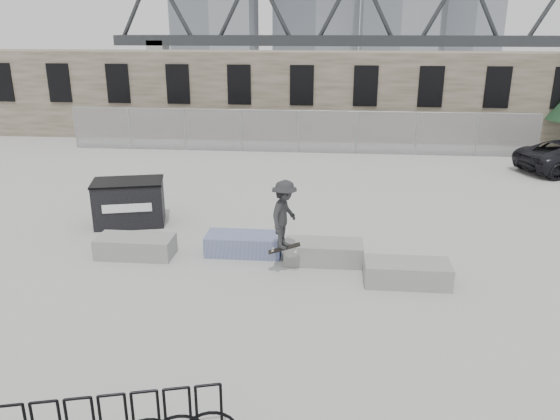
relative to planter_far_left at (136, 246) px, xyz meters
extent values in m
plane|color=#A3A39F|center=(3.48, 0.23, -0.29)|extent=(120.00, 120.00, 0.00)
cube|color=brown|center=(3.48, 16.48, 1.96)|extent=(36.00, 2.50, 4.50)
cube|color=black|center=(-12.52, 15.21, 2.61)|extent=(1.20, 0.12, 2.00)
cube|color=black|center=(-9.32, 15.21, 2.61)|extent=(1.20, 0.12, 2.00)
cube|color=black|center=(-6.12, 15.21, 2.61)|extent=(1.20, 0.12, 2.00)
cube|color=black|center=(-2.92, 15.21, 2.61)|extent=(1.20, 0.12, 2.00)
cube|color=black|center=(0.28, 15.21, 2.61)|extent=(1.20, 0.12, 2.00)
cube|color=black|center=(3.48, 15.21, 2.61)|extent=(1.20, 0.12, 2.00)
cube|color=black|center=(6.68, 15.21, 2.61)|extent=(1.20, 0.12, 2.00)
cube|color=black|center=(9.88, 15.21, 2.61)|extent=(1.20, 0.12, 2.00)
cube|color=black|center=(13.08, 15.21, 2.61)|extent=(1.20, 0.12, 2.00)
cylinder|color=gray|center=(-7.52, 12.73, 0.71)|extent=(0.06, 0.06, 2.00)
cylinder|color=gray|center=(-4.77, 12.73, 0.71)|extent=(0.06, 0.06, 2.00)
cylinder|color=gray|center=(-2.02, 12.73, 0.71)|extent=(0.06, 0.06, 2.00)
cylinder|color=gray|center=(0.73, 12.73, 0.71)|extent=(0.06, 0.06, 2.00)
cylinder|color=gray|center=(3.48, 12.73, 0.71)|extent=(0.06, 0.06, 2.00)
cylinder|color=gray|center=(6.23, 12.73, 0.71)|extent=(0.06, 0.06, 2.00)
cylinder|color=gray|center=(8.98, 12.73, 0.71)|extent=(0.06, 0.06, 2.00)
cylinder|color=gray|center=(11.73, 12.73, 0.71)|extent=(0.06, 0.06, 2.00)
cylinder|color=gray|center=(14.48, 12.73, 0.71)|extent=(0.06, 0.06, 2.00)
cube|color=#99999E|center=(3.48, 12.73, 0.71)|extent=(22.00, 0.02, 2.00)
cylinder|color=gray|center=(3.48, 12.73, 1.71)|extent=(22.00, 0.04, 0.04)
cube|color=gray|center=(0.00, 0.00, -0.02)|extent=(2.00, 0.90, 0.54)
cube|color=#2D471E|center=(0.00, 0.00, 0.19)|extent=(1.76, 0.66, 0.10)
cube|color=#2E418C|center=(2.82, 0.44, -0.02)|extent=(2.00, 0.90, 0.54)
cube|color=#2D471E|center=(2.82, 0.44, 0.19)|extent=(1.76, 0.66, 0.10)
cube|color=gray|center=(4.95, 0.11, -0.02)|extent=(2.00, 0.90, 0.54)
cube|color=#2D471E|center=(4.95, 0.11, 0.19)|extent=(1.76, 0.66, 0.10)
cube|color=gray|center=(6.93, -0.96, -0.02)|extent=(2.00, 0.90, 0.54)
cube|color=#2D471E|center=(6.93, -0.96, 0.19)|extent=(1.76, 0.66, 0.10)
cube|color=black|center=(-1.01, 2.39, 0.37)|extent=(2.27, 1.69, 1.32)
cube|color=black|center=(-1.01, 2.39, 1.05)|extent=(2.34, 1.75, 0.06)
cube|color=white|center=(-0.85, 1.78, 0.42)|extent=(1.38, 0.38, 0.25)
torus|color=black|center=(2.53, -6.63, 0.16)|extent=(0.87, 0.28, 0.89)
torus|color=black|center=(2.96, -6.51, 0.16)|extent=(0.87, 0.28, 0.89)
torus|color=black|center=(3.40, -6.39, 0.16)|extent=(0.87, 0.28, 0.89)
cube|color=#2D3033|center=(13.48, 55.23, 3.71)|extent=(70.00, 3.00, 1.20)
cube|color=gray|center=(-16.52, 55.23, 1.71)|extent=(2.00, 3.00, 4.00)
imported|color=#272729|center=(4.00, -0.68, 1.24)|extent=(0.93, 1.22, 1.68)
cube|color=black|center=(4.00, -0.68, 0.37)|extent=(0.80, 0.31, 0.24)
cylinder|color=beige|center=(3.72, -0.75, 0.32)|extent=(0.06, 0.03, 0.06)
cylinder|color=beige|center=(3.72, -0.61, 0.32)|extent=(0.06, 0.03, 0.06)
cylinder|color=beige|center=(4.28, -0.75, 0.32)|extent=(0.06, 0.03, 0.06)
cylinder|color=beige|center=(4.28, -0.61, 0.32)|extent=(0.06, 0.03, 0.06)
camera|label=1|loc=(5.06, -12.87, 5.53)|focal=35.00mm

